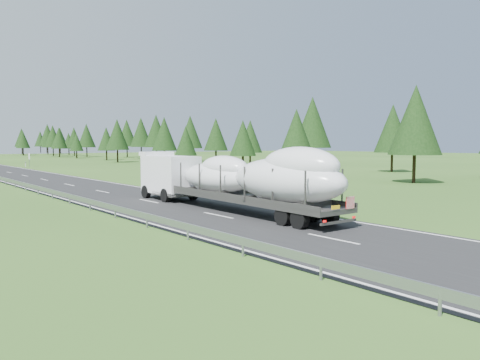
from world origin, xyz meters
TOP-DOWN VIEW (x-y plane):
  - ground at (0.00, 0.00)m, footprint 400.00×400.00m
  - highway_sign at (7.20, 80.00)m, footprint 0.08×0.90m
  - tree_line_right at (39.91, 92.78)m, footprint 27.36×255.81m
  - boat_truck at (1.94, 9.64)m, footprint 3.38×20.28m

SIDE VIEW (x-z plane):
  - ground at x=0.00m, z-range 0.00..0.00m
  - highway_sign at x=7.20m, z-range 0.51..3.11m
  - boat_truck at x=1.94m, z-range 0.13..4.35m
  - tree_line_right at x=39.91m, z-range 0.58..13.17m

